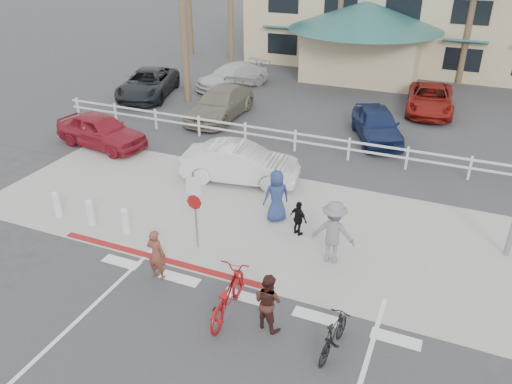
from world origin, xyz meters
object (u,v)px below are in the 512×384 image
at_px(bike_black, 334,335).
at_px(bike_red, 227,295).
at_px(car_white_sedan, 240,163).
at_px(car_red_compact, 101,130).
at_px(sign_post, 195,206).

bearing_deg(bike_black, bike_red, 2.84).
bearing_deg(car_white_sedan, car_red_compact, 74.46).
relative_size(bike_red, car_white_sedan, 0.49).
bearing_deg(bike_red, sign_post, -52.30).
height_order(bike_black, car_white_sedan, car_white_sedan).
distance_m(sign_post, car_red_compact, 9.64).
xyz_separation_m(bike_black, car_red_compact, (-12.89, 8.03, 0.26)).
distance_m(sign_post, bike_red, 3.29).
height_order(bike_red, bike_black, bike_red).
xyz_separation_m(sign_post, car_red_compact, (-7.91, 5.47, -0.70)).
bearing_deg(car_white_sedan, sign_post, 178.82).
relative_size(bike_black, car_red_compact, 0.37).
bearing_deg(bike_red, bike_black, 170.25).
bearing_deg(bike_red, car_red_compact, -42.90).
height_order(sign_post, bike_black, sign_post).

